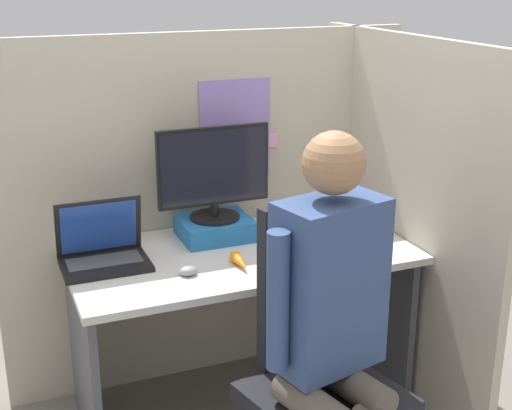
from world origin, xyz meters
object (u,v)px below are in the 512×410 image
Objects in this scene: office_chair at (319,357)px; person at (332,313)px; monitor at (214,172)px; carrot_toy at (240,262)px; paper_box at (215,228)px; stapler at (352,216)px; laptop at (103,253)px.

person is (-0.04, -0.15, 0.25)m from office_chair.
person is (0.08, -0.91, -0.22)m from monitor.
office_chair is at bearing 76.33° from person.
carrot_toy is (-0.02, -0.34, -0.26)m from monitor.
paper_box is 2.05× the size of carrot_toy.
stapler is 0.11× the size of person.
person is (0.09, -0.57, 0.04)m from carrot_toy.
office_chair is (0.60, -0.65, -0.23)m from laptop.
person is at bearing -103.67° from office_chair.
carrot_toy is at bearing -155.50° from stapler.
stapler is 0.91m from office_chair.
office_chair reaches higher than carrot_toy.
person is (0.57, -0.80, 0.01)m from laptop.
person is at bearing -85.27° from paper_box.
person is (0.08, -0.91, 0.02)m from paper_box.
paper_box is at bearing -90.00° from monitor.
laptop is at bearing -166.52° from monitor.
stapler is (1.13, 0.07, -0.02)m from laptop.
carrot_toy is at bearing -92.63° from paper_box.
monitor is at bearing 87.39° from carrot_toy.
office_chair is (0.11, -0.76, -0.23)m from paper_box.
carrot_toy is 0.11× the size of person.
carrot_toy is 0.58m from person.
laptop is 0.91m from office_chair.
monitor is 0.94m from person.
carrot_toy is at bearing -25.39° from laptop.
stapler is at bearing 57.16° from person.
stapler is at bearing 24.50° from carrot_toy.
laptop is 0.31× the size of office_chair.
monitor is 0.56m from laptop.
monitor reaches higher than carrot_toy.
monitor is (0.00, 0.00, 0.24)m from paper_box.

